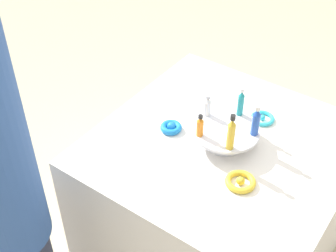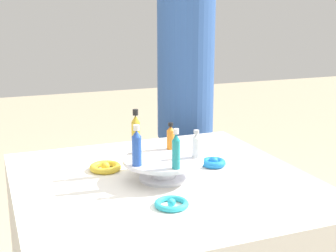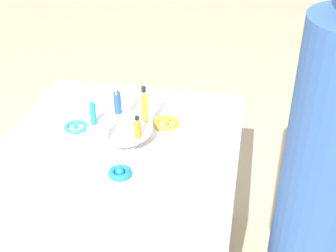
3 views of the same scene
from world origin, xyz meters
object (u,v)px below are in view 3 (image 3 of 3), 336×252
at_px(ribbon_bow_teal, 76,127).
at_px(person_figure, 319,225).
at_px(bottle_orange, 137,128).
at_px(ribbon_bow_blue, 120,173).
at_px(display_stand, 120,132).
at_px(bottle_blue, 117,100).
at_px(bottle_gold, 144,105).
at_px(bottle_teal, 92,112).
at_px(bottle_clear, 104,131).
at_px(ribbon_bow_gold, 166,123).

relative_size(ribbon_bow_teal, person_figure, 0.06).
distance_m(bottle_orange, ribbon_bow_blue, 0.18).
bearing_deg(ribbon_bow_blue, person_figure, -105.48).
height_order(display_stand, bottle_blue, bottle_blue).
bearing_deg(person_figure, bottle_gold, -7.04).
xyz_separation_m(bottle_teal, bottle_gold, (0.07, -0.19, 0.01)).
bearing_deg(ribbon_bow_blue, bottle_orange, -11.74).
bearing_deg(ribbon_bow_blue, bottle_blue, 16.45).
height_order(bottle_gold, person_figure, person_figure).
relative_size(bottle_blue, ribbon_bow_teal, 1.31).
relative_size(bottle_blue, ribbon_bow_blue, 1.48).
xyz_separation_m(display_stand, ribbon_bow_teal, (0.06, 0.21, -0.04)).
distance_m(bottle_blue, person_figure, 0.92).
distance_m(display_stand, bottle_gold, 0.14).
bearing_deg(bottle_blue, ribbon_bow_blue, -163.55).
bearing_deg(bottle_clear, display_stand, -16.54).
xyz_separation_m(ribbon_bow_teal, person_figure, (-0.45, -0.94, 0.05)).
bearing_deg(ribbon_bow_gold, bottle_teal, 121.05).
distance_m(bottle_gold, ribbon_bow_teal, 0.32).
distance_m(bottle_teal, bottle_clear, 0.13).
distance_m(bottle_orange, ribbon_bow_gold, 0.25).
bearing_deg(ribbon_bow_gold, bottle_gold, 142.02).
bearing_deg(bottle_gold, person_figure, -125.61).
relative_size(bottle_gold, ribbon_bow_teal, 1.53).
bearing_deg(ribbon_bow_teal, ribbon_bow_blue, -135.02).
distance_m(ribbon_bow_teal, person_figure, 1.05).
bearing_deg(bottle_blue, bottle_gold, -106.54).
bearing_deg(display_stand, bottle_teal, 91.46).
xyz_separation_m(ribbon_bow_gold, ribbon_bow_teal, (-0.10, 0.37, -0.00)).
distance_m(ribbon_bow_blue, ribbon_bow_gold, 0.38).
bearing_deg(ribbon_bow_teal, bottle_orange, -111.39).
xyz_separation_m(ribbon_bow_blue, person_figure, (-0.19, -0.67, 0.05)).
distance_m(bottle_blue, bottle_orange, 0.20).
bearing_deg(bottle_gold, bottle_orange, -178.54).
distance_m(bottle_blue, bottle_clear, 0.20).
xyz_separation_m(bottle_clear, bottle_gold, (0.17, -0.12, 0.03)).
relative_size(bottle_blue, person_figure, 0.08).
distance_m(bottle_orange, ribbon_bow_teal, 0.34).
height_order(bottle_teal, bottle_gold, bottle_gold).
xyz_separation_m(bottle_teal, ribbon_bow_blue, (-0.21, -0.16, -0.12)).
xyz_separation_m(ribbon_bow_gold, person_figure, (-0.55, -0.58, 0.05)).
height_order(bottle_teal, bottle_clear, bottle_teal).
distance_m(bottle_blue, ribbon_bow_teal, 0.22).
relative_size(bottle_teal, ribbon_bow_gold, 1.14).
height_order(display_stand, ribbon_bow_blue, display_stand).
bearing_deg(ribbon_bow_teal, person_figure, -115.76).
bearing_deg(bottle_gold, bottle_teal, 109.46).
height_order(display_stand, person_figure, person_figure).
bearing_deg(bottle_orange, ribbon_bow_teal, 68.61).
height_order(bottle_blue, ribbon_bow_gold, bottle_blue).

